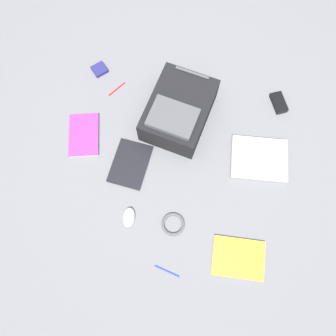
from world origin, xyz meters
The scene contains 12 objects.
ground_plane centered at (0.00, 0.00, 0.00)m, with size 4.19×4.19×0.00m, color slate.
backpack centered at (-0.03, 0.29, 0.09)m, with size 0.37×0.48×0.20m.
laptop centered at (0.48, 0.16, 0.02)m, with size 0.36×0.31×0.03m.
book_red centered at (-0.53, 0.03, 0.01)m, with size 0.25×0.31×0.02m.
book_manual centered at (0.48, -0.41, 0.01)m, with size 0.29×0.24×0.02m.
book_comic centered at (-0.22, -0.06, 0.01)m, with size 0.20×0.27×0.01m.
computer_mouse centered at (-0.14, -0.36, 0.02)m, with size 0.06×0.11×0.04m, color silver.
cable_coil centered at (0.10, -0.33, 0.01)m, with size 0.12×0.12×0.02m, color #4C4C51.
power_brick centered at (0.53, 0.54, 0.02)m, with size 0.07×0.13×0.04m, color black.
pen_black centered at (-0.45, 0.38, 0.00)m, with size 0.01×0.01×0.13m, color red.
pen_blue centered at (0.14, -0.57, 0.00)m, with size 0.01×0.01×0.14m, color #1933B2.
earbud_pouch centered at (-0.59, 0.48, 0.01)m, with size 0.08×0.08×0.02m, color navy.
Camera 1 is at (0.14, -0.58, 1.81)m, focal length 35.75 mm.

